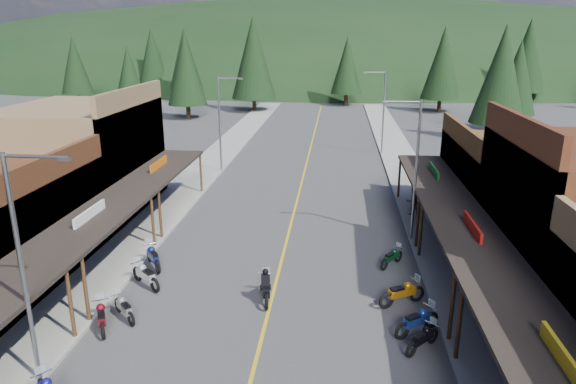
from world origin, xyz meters
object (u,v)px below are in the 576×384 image
(bike_west_9, at_px, (153,256))
(bike_east_6, at_px, (423,337))
(shop_east_3, at_px, (518,185))
(pine_5, at_px, (527,55))
(pine_0, at_px, (75,65))
(pine_4, at_px, (443,63))
(pine_1, at_px, (185,59))
(pine_10, at_px, (186,69))
(pine_11, at_px, (501,75))
(streetlight_1, at_px, (221,120))
(bike_east_8, at_px, (402,292))
(pine_9, at_px, (518,77))
(streetlight_0, at_px, (25,263))
(pine_7, at_px, (152,57))
(streetlight_2, at_px, (414,165))
(rider_on_bike, at_px, (266,287))
(streetlight_3, at_px, (382,109))
(shop_west_3, at_px, (83,159))
(bike_west_7, at_px, (124,307))
(pine_8, at_px, (129,81))
(pedestrian_east_b, at_px, (412,201))
(bike_east_9, at_px, (392,256))
(pine_3, at_px, (347,65))
(pine_2, at_px, (253,57))
(bike_east_7, at_px, (417,320))
(pedestrian_east_a, at_px, (524,381))
(bike_west_8, at_px, (145,274))
(bike_west_6, at_px, (101,316))

(bike_west_9, height_order, bike_east_6, bike_west_9)
(shop_east_3, bearing_deg, pine_5, 71.55)
(pine_0, distance_m, pine_4, 58.04)
(pine_5, bearing_deg, pine_1, -178.03)
(pine_5, bearing_deg, pine_10, -157.07)
(shop_east_3, xyz_separation_m, pine_11, (6.25, 26.70, 4.65))
(streetlight_1, bearing_deg, bike_west_9, -88.22)
(bike_east_8, bearing_deg, pine_9, 129.34)
(streetlight_0, distance_m, pine_7, 85.79)
(streetlight_2, bearing_deg, streetlight_1, 134.80)
(pine_9, height_order, rider_on_bike, pine_9)
(streetlight_3, bearing_deg, shop_west_3, -137.96)
(shop_west_3, relative_size, rider_on_bike, 4.83)
(pine_5, bearing_deg, streetlight_0, -117.70)
(shop_west_3, xyz_separation_m, streetlight_2, (20.74, -3.30, 0.94))
(bike_east_8, bearing_deg, shop_east_3, 115.06)
(pine_7, distance_m, bike_west_7, 82.34)
(pine_8, xyz_separation_m, pedestrian_east_b, (29.66, -27.95, -4.92))
(pine_0, relative_size, pine_10, 0.95)
(shop_west_3, distance_m, pine_9, 50.71)
(bike_east_9, bearing_deg, pine_3, 128.82)
(pine_2, distance_m, bike_east_7, 62.30)
(pine_5, distance_m, pedestrian_east_b, 65.84)
(bike_east_7, bearing_deg, streetlight_3, 142.16)
(streetlight_2, bearing_deg, shop_east_3, 25.88)
(pine_10, bearing_deg, pine_3, 36.03)
(streetlight_1, relative_size, pedestrian_east_a, 4.62)
(shop_east_3, xyz_separation_m, pine_8, (-35.75, 28.70, 3.44))
(pine_7, relative_size, bike_west_8, 5.57)
(pine_8, xyz_separation_m, bike_east_9, (27.65, -35.58, -5.44))
(pine_9, bearing_deg, pine_7, 151.03)
(bike_west_8, bearing_deg, streetlight_3, 16.09)
(pine_4, height_order, pedestrian_east_a, pine_4)
(bike_west_9, distance_m, pedestrian_east_b, 16.65)
(pine_0, xyz_separation_m, pine_11, (60.00, -24.00, 0.70))
(bike_east_7, height_order, bike_east_8, bike_east_8)
(pine_7, height_order, bike_east_9, pine_7)
(pine_4, distance_m, bike_west_9, 62.25)
(pine_0, bearing_deg, pine_5, 7.70)
(streetlight_0, relative_size, rider_on_bike, 3.55)
(shop_west_3, distance_m, pine_5, 77.38)
(pine_10, xyz_separation_m, bike_east_7, (24.04, -51.75, -6.16))
(bike_west_6, distance_m, bike_west_7, 1.01)
(pine_9, bearing_deg, pine_4, 111.80)
(pine_2, relative_size, pine_8, 1.40)
(shop_west_3, distance_m, pine_8, 29.95)
(streetlight_2, xyz_separation_m, pine_11, (13.05, 30.00, 2.73))
(bike_west_6, bearing_deg, bike_east_6, -28.13)
(bike_west_9, height_order, bike_east_7, bike_west_9)
(bike_west_9, xyz_separation_m, bike_east_7, (12.41, -4.84, -0.01))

